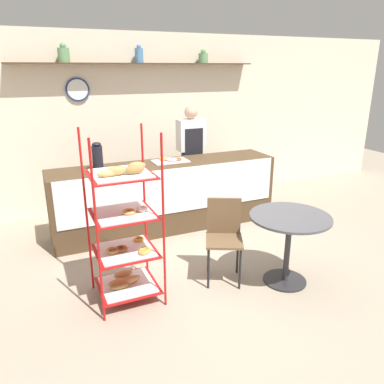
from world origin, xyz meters
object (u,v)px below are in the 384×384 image
Objects in this scene: person_worker at (191,155)px; cafe_table at (289,232)px; coffee_carafe at (97,157)px; cafe_chair at (224,231)px; donut_tray_counter at (170,160)px; pastry_rack at (125,230)px.

person_worker reaches higher than cafe_table.
coffee_carafe is (-1.57, 1.84, 0.55)m from cafe_table.
person_worker reaches higher than cafe_chair.
cafe_chair is 1.80× the size of donut_tray_counter.
person_worker is 3.37× the size of donut_tray_counter.
cafe_table is 2.04m from donut_tray_counter.
person_worker is 4.53× the size of coffee_carafe.
cafe_chair is 1.88m from coffee_carafe.
donut_tray_counter is at bearing 4.59° from coffee_carafe.
donut_tray_counter is at bearing -137.47° from person_worker.
cafe_table is at bearing -14.20° from pastry_rack.
coffee_carafe reaches higher than cafe_table.
coffee_carafe reaches higher than cafe_chair.
coffee_carafe is at bearing -175.41° from donut_tray_counter.
pastry_rack is 3.43× the size of donut_tray_counter.
pastry_rack reaches higher than donut_tray_counter.
person_worker is at bearing 20.13° from coffee_carafe.
coffee_carafe is at bearing 130.59° from cafe_table.
person_worker is 2.41m from cafe_table.
pastry_rack is at bearing -124.54° from donut_tray_counter.
coffee_carafe is (-1.01, 1.47, 0.58)m from cafe_chair.
pastry_rack reaches higher than cafe_table.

